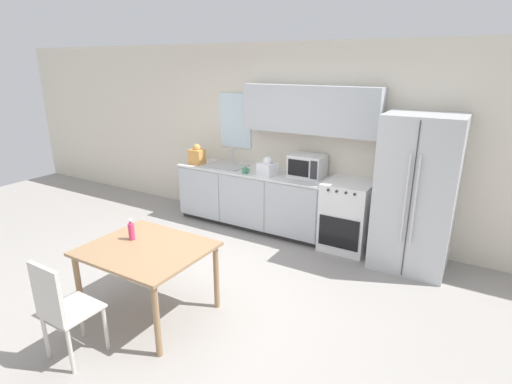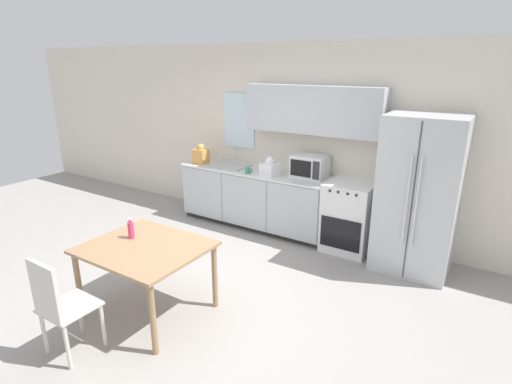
{
  "view_description": "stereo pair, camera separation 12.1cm",
  "coord_description": "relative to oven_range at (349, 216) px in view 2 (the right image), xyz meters",
  "views": [
    {
      "loc": [
        2.48,
        -3.08,
        2.42
      ],
      "look_at": [
        0.32,
        0.54,
        1.05
      ],
      "focal_mm": 28.0,
      "sensor_mm": 36.0,
      "label": 1
    },
    {
      "loc": [
        2.58,
        -3.01,
        2.42
      ],
      "look_at": [
        0.32,
        0.54,
        1.05
      ],
      "focal_mm": 28.0,
      "sensor_mm": 36.0,
      "label": 2
    }
  ],
  "objects": [
    {
      "name": "grocery_bag_1",
      "position": [
        -2.45,
        -0.1,
        0.56
      ],
      "size": [
        0.22,
        0.19,
        0.32
      ],
      "rotation": [
        0.0,
        0.0,
        -0.01
      ],
      "color": "#DB994C",
      "rests_on": "kitchen_counter"
    },
    {
      "name": "grocery_bag_0",
      "position": [
        -1.17,
        -0.11,
        0.53
      ],
      "size": [
        0.28,
        0.26,
        0.27
      ],
      "rotation": [
        0.0,
        0.0,
        -0.22
      ],
      "color": "white",
      "rests_on": "kitchen_counter"
    },
    {
      "name": "drink_bottle",
      "position": [
        -1.44,
        -2.41,
        0.35
      ],
      "size": [
        0.06,
        0.06,
        0.22
      ],
      "color": "#DB386B",
      "rests_on": "dining_table"
    },
    {
      "name": "microwave",
      "position": [
        -0.65,
        0.11,
        0.58
      ],
      "size": [
        0.48,
        0.37,
        0.31
      ],
      "color": "silver",
      "rests_on": "kitchen_counter"
    },
    {
      "name": "wall_back",
      "position": [
        -0.93,
        0.31,
        0.96
      ],
      "size": [
        12.0,
        0.38,
        2.7
      ],
      "color": "beige",
      "rests_on": "ground_plane"
    },
    {
      "name": "dining_chair_near",
      "position": [
        -1.3,
        -3.33,
        0.07
      ],
      "size": [
        0.41,
        0.41,
        0.93
      ],
      "rotation": [
        0.0,
        0.0,
        -0.02
      ],
      "color": "beige",
      "rests_on": "ground_plane"
    },
    {
      "name": "kitchen_sink",
      "position": [
        -1.98,
        0.01,
        0.44
      ],
      "size": [
        0.61,
        0.45,
        0.24
      ],
      "color": "#B7BABC",
      "rests_on": "kitchen_counter"
    },
    {
      "name": "ground_plane",
      "position": [
        -0.98,
        -1.84,
        -0.47
      ],
      "size": [
        12.0,
        12.0,
        0.0
      ],
      "primitive_type": "plane",
      "color": "gray"
    },
    {
      "name": "refrigerator",
      "position": [
        0.84,
        -0.07,
        0.47
      ],
      "size": [
        0.87,
        0.81,
        1.88
      ],
      "color": "silver",
      "rests_on": "ground_plane"
    },
    {
      "name": "oven_range",
      "position": [
        0.0,
        0.0,
        0.0
      ],
      "size": [
        0.61,
        0.65,
        0.93
      ],
      "color": "white",
      "rests_on": "ground_plane"
    },
    {
      "name": "coffee_mug",
      "position": [
        -1.49,
        -0.2,
        0.47
      ],
      "size": [
        0.11,
        0.08,
        0.09
      ],
      "color": "#3F8C66",
      "rests_on": "kitchen_counter"
    },
    {
      "name": "dining_table",
      "position": [
        -1.19,
        -2.47,
        0.17
      ],
      "size": [
        1.14,
        0.97,
        0.73
      ],
      "color": "#997551",
      "rests_on": "ground_plane"
    },
    {
      "name": "kitchen_counter",
      "position": [
        -1.5,
        0.01,
        -0.02
      ],
      "size": [
        2.39,
        0.64,
        0.89
      ],
      "color": "#333333",
      "rests_on": "ground_plane"
    }
  ]
}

